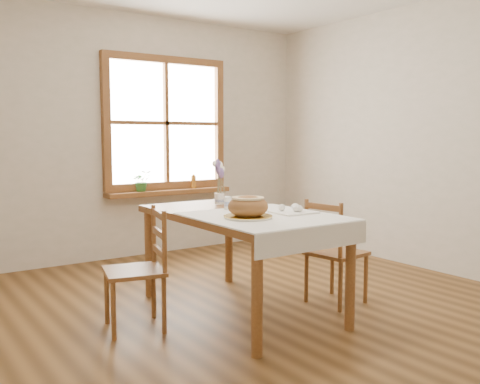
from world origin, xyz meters
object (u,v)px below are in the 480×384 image
(bread_plate, at_px, (248,217))
(flower_vase, at_px, (219,200))
(chair_right, at_px, (336,251))
(chair_left, at_px, (134,269))
(dining_table, at_px, (240,224))

(bread_plate, relative_size, flower_vase, 3.60)
(chair_right, relative_size, flower_vase, 9.29)
(chair_left, distance_m, bread_plate, 0.85)
(chair_left, height_order, bread_plate, chair_left)
(dining_table, height_order, chair_left, chair_left)
(chair_left, bearing_deg, dining_table, 95.31)
(chair_left, relative_size, flower_vase, 9.32)
(chair_left, bearing_deg, bread_plate, 69.50)
(dining_table, xyz_separation_m, bread_plate, (-0.15, -0.32, 0.10))
(bread_plate, xyz_separation_m, flower_vase, (0.26, 0.76, 0.03))
(dining_table, xyz_separation_m, flower_vase, (0.10, 0.44, 0.13))
(chair_right, xyz_separation_m, bread_plate, (-0.90, -0.06, 0.36))
(flower_vase, bearing_deg, chair_right, -47.25)
(chair_right, bearing_deg, bread_plate, 86.04)
(chair_right, distance_m, flower_vase, 1.02)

